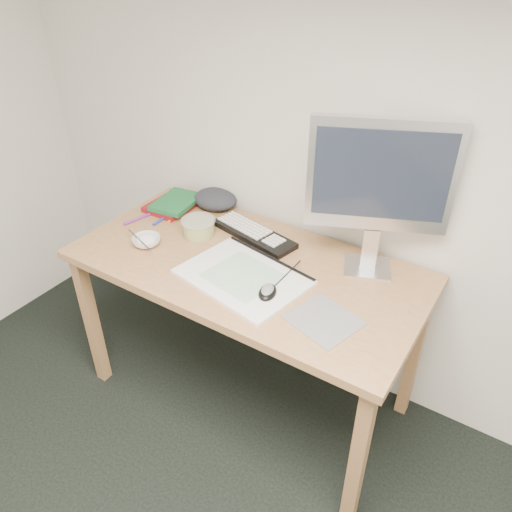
{
  "coord_description": "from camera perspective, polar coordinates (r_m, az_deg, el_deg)",
  "views": [
    {
      "loc": [
        0.57,
        0.09,
        1.87
      ],
      "look_at": [
        -0.27,
        1.39,
        0.83
      ],
      "focal_mm": 35.0,
      "sensor_mm": 36.0,
      "label": 1
    }
  ],
  "objects": [
    {
      "name": "desk",
      "position": [
        2.02,
        -1.13,
        -2.72
      ],
      "size": [
        1.4,
        0.7,
        0.75
      ],
      "color": "#B08051",
      "rests_on": "ground"
    },
    {
      "name": "mousepad",
      "position": [
        1.71,
        7.77,
        -7.27
      ],
      "size": [
        0.26,
        0.25,
        0.0
      ],
      "primitive_type": "cube",
      "rotation": [
        0.0,
        0.0,
        -0.28
      ],
      "color": "gray",
      "rests_on": "desk"
    },
    {
      "name": "sketchpad",
      "position": [
        1.88,
        -1.51,
        -2.41
      ],
      "size": [
        0.51,
        0.41,
        0.01
      ],
      "primitive_type": "cube",
      "rotation": [
        0.0,
        0.0,
        -0.18
      ],
      "color": "white",
      "rests_on": "desk"
    },
    {
      "name": "keyboard",
      "position": [
        2.13,
        -0.25,
        2.54
      ],
      "size": [
        0.42,
        0.21,
        0.02
      ],
      "primitive_type": "cube",
      "rotation": [
        0.0,
        0.0,
        -0.22
      ],
      "color": "black",
      "rests_on": "desk"
    },
    {
      "name": "monitor",
      "position": [
        1.81,
        14.0,
        8.37
      ],
      "size": [
        0.48,
        0.23,
        0.59
      ],
      "rotation": [
        0.0,
        0.0,
        0.41
      ],
      "color": "silver",
      "rests_on": "desk"
    },
    {
      "name": "mouse",
      "position": [
        1.78,
        1.33,
        -3.89
      ],
      "size": [
        0.09,
        0.11,
        0.03
      ],
      "primitive_type": "ellipsoid",
      "rotation": [
        0.0,
        0.0,
        0.29
      ],
      "color": "black",
      "rests_on": "sketchpad"
    },
    {
      "name": "rice_bowl",
      "position": [
        2.12,
        -12.4,
        1.66
      ],
      "size": [
        0.15,
        0.15,
        0.04
      ],
      "primitive_type": "imported",
      "rotation": [
        0.0,
        0.0,
        0.32
      ],
      "color": "white",
      "rests_on": "desk"
    },
    {
      "name": "chopsticks",
      "position": [
        2.09,
        -13.17,
        1.82
      ],
      "size": [
        0.2,
        0.09,
        0.02
      ],
      "primitive_type": "cylinder",
      "rotation": [
        0.0,
        1.57,
        -0.35
      ],
      "color": "silver",
      "rests_on": "rice_bowl"
    },
    {
      "name": "fruit_tub",
      "position": [
        2.14,
        -6.58,
        3.27
      ],
      "size": [
        0.16,
        0.16,
        0.07
      ],
      "primitive_type": "cylinder",
      "rotation": [
        0.0,
        0.0,
        -0.1
      ],
      "color": "#EBE053",
      "rests_on": "desk"
    },
    {
      "name": "book_red",
      "position": [
        2.39,
        -9.39,
        5.85
      ],
      "size": [
        0.18,
        0.25,
        0.02
      ],
      "primitive_type": "cube",
      "rotation": [
        0.0,
        0.0,
        -0.0
      ],
      "color": "maroon",
      "rests_on": "desk"
    },
    {
      "name": "book_green",
      "position": [
        2.36,
        -9.1,
        6.13
      ],
      "size": [
        0.19,
        0.25,
        0.02
      ],
      "primitive_type": "cube",
      "rotation": [
        0.0,
        0.0,
        0.13
      ],
      "color": "#186030",
      "rests_on": "book_red"
    },
    {
      "name": "cloth_lump",
      "position": [
        2.36,
        -4.66,
        6.47
      ],
      "size": [
        0.21,
        0.19,
        0.07
      ],
      "primitive_type": "ellipsoid",
      "rotation": [
        0.0,
        0.0,
        0.24
      ],
      "color": "#292C32",
      "rests_on": "desk"
    },
    {
      "name": "pencil_pink",
      "position": [
        2.05,
        -1.69,
        0.87
      ],
      "size": [
        0.17,
        0.02,
        0.01
      ],
      "primitive_type": "cylinder",
      "rotation": [
        0.0,
        1.57,
        0.1
      ],
      "color": "pink",
      "rests_on": "desk"
    },
    {
      "name": "pencil_tan",
      "position": [
        1.99,
        -0.78,
        -0.24
      ],
      "size": [
        0.17,
        0.07,
        0.01
      ],
      "primitive_type": "cylinder",
      "rotation": [
        0.0,
        1.57,
        -0.35
      ],
      "color": "tan",
      "rests_on": "desk"
    },
    {
      "name": "pencil_black",
      "position": [
        1.93,
        2.06,
        -1.47
      ],
      "size": [
        0.19,
        0.01,
        0.01
      ],
      "primitive_type": "cylinder",
      "rotation": [
        0.0,
        1.57,
        0.02
      ],
      "color": "black",
      "rests_on": "desk"
    },
    {
      "name": "marker_blue",
      "position": [
        2.3,
        -10.55,
        4.24
      ],
      "size": [
        0.01,
        0.13,
        0.01
      ],
      "primitive_type": "cylinder",
      "rotation": [
        0.0,
        1.57,
        1.57
      ],
      "color": "#2237B8",
      "rests_on": "desk"
    },
    {
      "name": "marker_orange",
      "position": [
        2.31,
        -9.11,
        4.57
      ],
      "size": [
        0.03,
        0.13,
        0.01
      ],
      "primitive_type": "cylinder",
      "rotation": [
        0.0,
        1.57,
        1.72
      ],
      "color": "orange",
      "rests_on": "desk"
    },
    {
      "name": "marker_purple",
      "position": [
        2.31,
        -13.44,
        4.13
      ],
      "size": [
        0.04,
        0.13,
        0.01
      ],
      "primitive_type": "cylinder",
      "rotation": [
        0.0,
        1.57,
        1.34
      ],
      "color": "#782895",
      "rests_on": "desk"
    }
  ]
}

